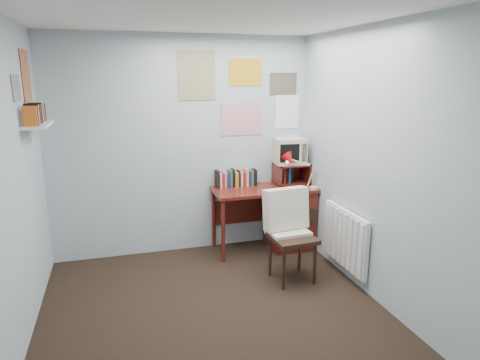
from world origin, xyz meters
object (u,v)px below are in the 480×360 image
Objects in this scene: desk_lamp at (314,173)px; wall_shelf at (38,125)px; desk_chair at (293,238)px; desk at (285,215)px; tv_riser at (291,174)px; radiator at (345,238)px; crt_tv at (289,150)px.

desk_lamp is 0.61× the size of wall_shelf.
desk_lamp reaches higher than desk_chair.
desk_chair reaches higher than desk.
desk_chair is at bearing -11.75° from wall_shelf.
tv_riser is 1.15m from radiator.
tv_riser is at bearing 10.32° from wall_shelf.
wall_shelf reaches higher than desk_chair.
desk is 3.38× the size of crt_tv.
desk_lamp is 0.45m from crt_tv.
desk_lamp is 0.36m from tv_riser.
tv_riser is 0.50× the size of radiator.
desk is at bearing 68.99° from desk_chair.
radiator is at bearing -85.35° from desk_lamp.
desk_chair is at bearing -103.27° from crt_tv.
crt_tv is at bearing 54.34° from desk.
desk_chair is at bearing -111.61° from tv_riser.
radiator is at bearing -72.90° from crt_tv.
wall_shelf is (-2.84, -0.17, 0.67)m from desk_lamp.
wall_shelf is at bearing -162.48° from crt_tv.
wall_shelf reaches higher than crt_tv.
desk is 3.19× the size of desk_lamp.
tv_riser reaches higher than radiator.
crt_tv is 2.75m from wall_shelf.
desk_chair reaches higher than radiator.
radiator is (0.55, -0.07, -0.03)m from desk_chair.
desk is 1.94× the size of wall_shelf.
crt_tv reaches higher than tv_riser.
desk_lamp reaches higher than desk.
desk_lamp is 0.94× the size of tv_riser.
tv_riser reaches higher than desk_chair.
desk_chair is 2.55× the size of crt_tv.
desk is 2.87m from wall_shelf.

